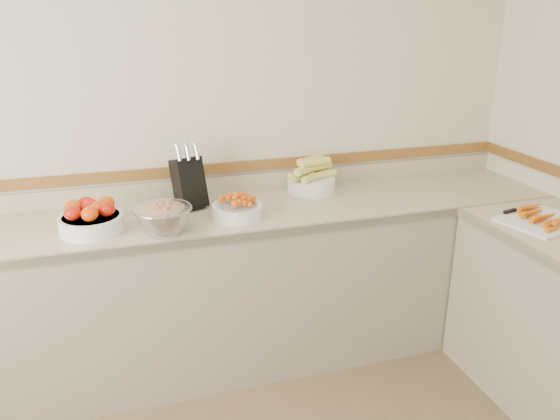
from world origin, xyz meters
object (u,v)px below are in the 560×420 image
object	(u,v)px
knife_block	(189,182)
rhubarb_bowl	(163,217)
cherry_tomato_bowl	(238,208)
tomato_bowl	(91,218)
cutting_board	(542,219)
corn_bowl	(311,180)

from	to	relation	value
knife_block	rhubarb_bowl	distance (m)	0.38
knife_block	cherry_tomato_bowl	distance (m)	0.32
tomato_bowl	knife_block	bearing A→B (deg)	22.13
tomato_bowl	cutting_board	bearing A→B (deg)	-14.11
tomato_bowl	corn_bowl	size ratio (longest dim) A/B	0.99
tomato_bowl	corn_bowl	xyz separation A→B (m)	(1.22, 0.26, 0.01)
knife_block	rhubarb_bowl	xyz separation A→B (m)	(-0.17, -0.33, -0.06)
cherry_tomato_bowl	cutting_board	bearing A→B (deg)	-19.69
cutting_board	knife_block	bearing A→B (deg)	155.77
rhubarb_bowl	tomato_bowl	bearing A→B (deg)	158.96
cherry_tomato_bowl	rhubarb_bowl	world-z (taller)	rhubarb_bowl
cherry_tomato_bowl	cutting_board	distance (m)	1.54
knife_block	tomato_bowl	xyz separation A→B (m)	(-0.50, -0.20, -0.08)
corn_bowl	cutting_board	xyz separation A→B (m)	(0.94, -0.80, -0.06)
tomato_bowl	cutting_board	size ratio (longest dim) A/B	0.66
rhubarb_bowl	cutting_board	distance (m)	1.88
tomato_bowl	cherry_tomato_bowl	xyz separation A→B (m)	(0.71, -0.02, -0.02)
corn_bowl	cutting_board	world-z (taller)	corn_bowl
rhubarb_bowl	cutting_board	world-z (taller)	rhubarb_bowl
cherry_tomato_bowl	corn_bowl	world-z (taller)	corn_bowl
corn_bowl	rhubarb_bowl	xyz separation A→B (m)	(-0.89, -0.38, 0.01)
knife_block	cutting_board	xyz separation A→B (m)	(1.66, -0.75, -0.13)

